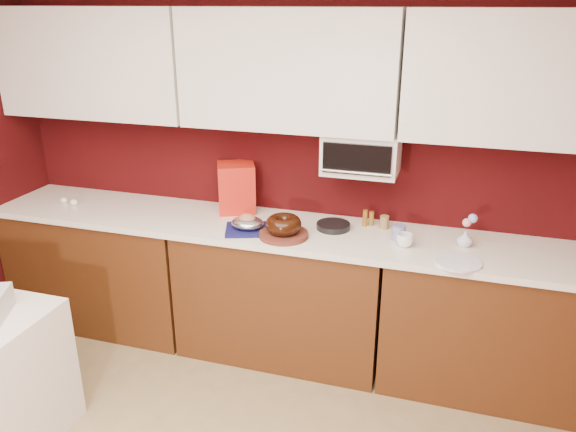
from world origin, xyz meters
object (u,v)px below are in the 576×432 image
Objects in this scene: pandoro_box at (236,188)px; blue_jar at (399,233)px; foil_ham_nest at (247,223)px; coffee_mug at (405,239)px; toaster_oven at (362,153)px; bundt_cake at (284,224)px; flower_vase at (465,238)px.

blue_jar is (1.11, -0.19, -0.12)m from pandoro_box.
foil_ham_nest is 0.95m from coffee_mug.
toaster_oven is 1.37× the size of pandoro_box.
bundt_cake is 2.30× the size of coffee_mug.
coffee_mug reaches higher than foil_ham_nest.
coffee_mug is at bearing -37.98° from pandoro_box.
foil_ham_nest is 1.29m from flower_vase.
coffee_mug is 1.00× the size of blue_jar.
pandoro_box is at bearing 173.54° from flower_vase.
flower_vase is at bearing -31.12° from pandoro_box.
flower_vase reaches higher than foil_ham_nest.
flower_vase is (0.37, 0.02, 0.01)m from blue_jar.
blue_jar is (0.67, 0.15, -0.03)m from bundt_cake.
coffee_mug is (0.95, 0.05, -0.01)m from foil_ham_nest.
toaster_oven is at bearing 37.74° from bundt_cake.
foil_ham_nest is 0.39m from pandoro_box.
pandoro_box is 1.19m from coffee_mug.
flower_vase is (1.28, 0.15, -0.00)m from foil_ham_nest.
pandoro_box reaches higher than flower_vase.
bundt_cake is 0.66× the size of pandoro_box.
toaster_oven is at bearing 150.44° from blue_jar.
bundt_cake is at bearing -142.26° from toaster_oven.
bundt_cake is 2.01× the size of flower_vase.
flower_vase is at bearing 9.35° from bundt_cake.
bundt_cake is (-0.40, -0.31, -0.40)m from toaster_oven.
foil_ham_nest is 2.13× the size of blue_jar.
pandoro_box is at bearing 121.72° from foil_ham_nest.
toaster_oven is 4.77× the size of coffee_mug.
blue_jar is at bearing -177.21° from flower_vase.
toaster_oven reaches higher than flower_vase.
foil_ham_nest is at bearing -155.68° from toaster_oven.
bundt_cake is at bearing -167.08° from blue_jar.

